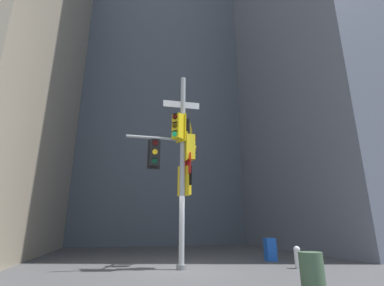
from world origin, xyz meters
name	(u,v)px	position (x,y,z in m)	size (l,w,h in m)	color
ground	(181,270)	(0.00, 0.00, 0.00)	(120.00, 120.00, 0.00)	#474749
building_mid_block	(154,81)	(0.76, 20.69, 18.44)	(17.53, 17.53, 36.89)	#4C5460
signal_pole_assembly	(181,149)	(0.05, 0.47, 4.41)	(3.09, 2.71, 7.38)	#9EA0A3
fire_hydrant	(297,257)	(4.07, -0.74, 0.40)	(0.33, 0.23, 0.76)	silver
newspaper_box	(270,249)	(4.24, 1.49, 0.47)	(0.45, 0.36, 0.94)	#194CB2
trash_bin	(312,272)	(2.23, -4.07, 0.43)	(0.54, 0.54, 0.85)	#3F593F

